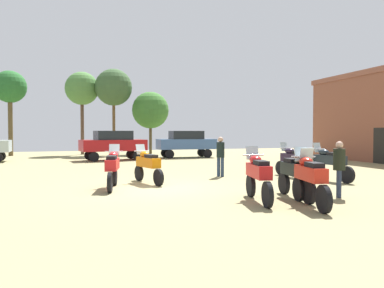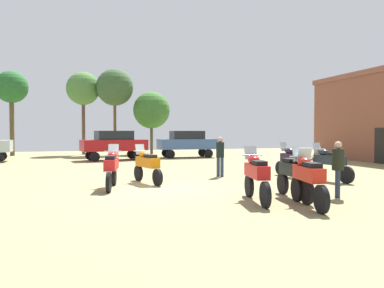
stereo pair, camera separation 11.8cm
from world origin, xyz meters
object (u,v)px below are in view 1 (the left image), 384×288
object	(u,v)px
motorcycle_2	(296,173)
tree_4	(10,88)
tree_2	(114,88)
motorcycle_3	(310,178)
motorcycle_6	(148,164)
person_1	(220,154)
person_3	(339,165)
car_2	(113,143)
motorcycle_4	(113,167)
motorcycle_8	(258,175)
car_4	(186,142)
motorcycle_5	(329,162)
motorcycle_7	(294,160)
tree_7	(82,89)
tree_6	(150,110)

from	to	relation	value
motorcycle_2	tree_4	xyz separation A→B (m)	(-11.25, 23.22, 4.70)
tree_2	tree_4	xyz separation A→B (m)	(-8.09, 0.79, -0.23)
motorcycle_3	motorcycle_6	bearing A→B (deg)	132.01
person_1	person_3	bearing A→B (deg)	142.19
motorcycle_2	car_2	size ratio (longest dim) A/B	0.50
motorcycle_4	motorcycle_8	world-z (taller)	motorcycle_8
motorcycle_8	car_4	world-z (taller)	car_4
motorcycle_8	car_4	bearing A→B (deg)	91.29
motorcycle_4	motorcycle_5	world-z (taller)	motorcycle_4
motorcycle_3	person_1	distance (m)	6.52
car_4	person_3	size ratio (longest dim) A/B	2.62
motorcycle_4	person_3	distance (m)	7.18
motorcycle_4	car_2	size ratio (longest dim) A/B	0.50
car_2	motorcycle_2	bearing A→B (deg)	-177.08
motorcycle_8	car_2	bearing A→B (deg)	109.80
car_4	tree_2	size ratio (longest dim) A/B	0.60
tree_4	person_3	bearing A→B (deg)	-61.57
motorcycle_4	car_2	xyz separation A→B (m)	(1.10, 12.74, 0.44)
tree_2	motorcycle_4	bearing A→B (deg)	-95.08
car_2	car_4	size ratio (longest dim) A/B	1.06
tree_2	car_2	bearing A→B (deg)	-95.38
motorcycle_6	tree_4	distance (m)	20.88
motorcycle_7	tree_7	bearing A→B (deg)	101.94
motorcycle_6	person_1	bearing A→B (deg)	1.42
motorcycle_4	person_1	bearing A→B (deg)	33.73
motorcycle_6	motorcycle_7	xyz separation A→B (m)	(6.29, 0.02, 0.02)
motorcycle_2	tree_4	size ratio (longest dim) A/B	0.33
motorcycle_5	tree_4	world-z (taller)	tree_4
motorcycle_2	tree_4	distance (m)	26.22
car_2	car_4	world-z (taller)	same
motorcycle_3	tree_6	bearing A→B (deg)	100.91
tree_2	person_1	bearing A→B (deg)	-79.93
motorcycle_6	tree_7	world-z (taller)	tree_7
motorcycle_2	car_4	distance (m)	17.36
motorcycle_2	person_1	xyz separation A→B (m)	(-0.16, 5.47, 0.26)
motorcycle_6	person_3	size ratio (longest dim) A/B	1.32
motorcycle_6	motorcycle_8	bearing A→B (deg)	-79.42
motorcycle_7	tree_4	world-z (taller)	tree_4
person_3	person_1	bearing A→B (deg)	56.27
motorcycle_7	car_4	distance (m)	12.89
motorcycle_2	tree_7	xyz separation A→B (m)	(-5.73, 23.38, 4.83)
car_2	motorcycle_5	bearing A→B (deg)	-161.59
motorcycle_3	tree_7	world-z (taller)	tree_7
motorcycle_3	motorcycle_2	bearing A→B (deg)	87.23
motorcycle_4	car_2	world-z (taller)	car_2
motorcycle_4	motorcycle_7	world-z (taller)	motorcycle_4
tree_7	tree_4	bearing A→B (deg)	-178.34
motorcycle_4	motorcycle_6	size ratio (longest dim) A/B	1.04
motorcycle_5	car_4	world-z (taller)	car_4
motorcycle_6	tree_4	world-z (taller)	tree_4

